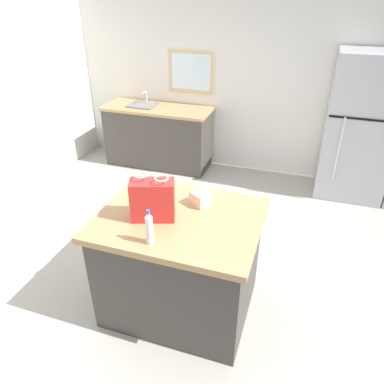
% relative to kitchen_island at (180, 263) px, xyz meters
% --- Properties ---
extents(ground, '(6.50, 6.50, 0.00)m').
position_rel_kitchen_island_xyz_m(ground, '(0.07, 0.34, -0.47)').
color(ground, '#ADA89E').
extents(back_wall, '(5.42, 0.13, 2.74)m').
position_rel_kitchen_island_xyz_m(back_wall, '(0.05, 2.95, 0.90)').
color(back_wall, silver).
rests_on(back_wall, ground).
extents(kitchen_island, '(1.23, 0.98, 0.92)m').
position_rel_kitchen_island_xyz_m(kitchen_island, '(0.00, 0.00, 0.00)').
color(kitchen_island, '#423D38').
rests_on(kitchen_island, ground).
extents(refrigerator, '(0.81, 0.67, 1.80)m').
position_rel_kitchen_island_xyz_m(refrigerator, '(1.42, 2.56, 0.43)').
color(refrigerator, '#B7B7BC').
rests_on(refrigerator, ground).
extents(sink_counter, '(1.57, 0.61, 1.08)m').
position_rel_kitchen_island_xyz_m(sink_counter, '(-1.31, 2.59, -0.01)').
color(sink_counter, '#423D38').
rests_on(sink_counter, ground).
extents(shopping_bag, '(0.35, 0.25, 0.36)m').
position_rel_kitchen_island_xyz_m(shopping_bag, '(-0.18, -0.08, 0.62)').
color(shopping_bag, red).
rests_on(shopping_bag, kitchen_island).
extents(small_box, '(0.18, 0.18, 0.11)m').
position_rel_kitchen_island_xyz_m(small_box, '(0.10, 0.22, 0.51)').
color(small_box, beige).
rests_on(small_box, kitchen_island).
extents(bottle, '(0.05, 0.05, 0.27)m').
position_rel_kitchen_island_xyz_m(bottle, '(-0.08, -0.36, 0.58)').
color(bottle, white).
rests_on(bottle, kitchen_island).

